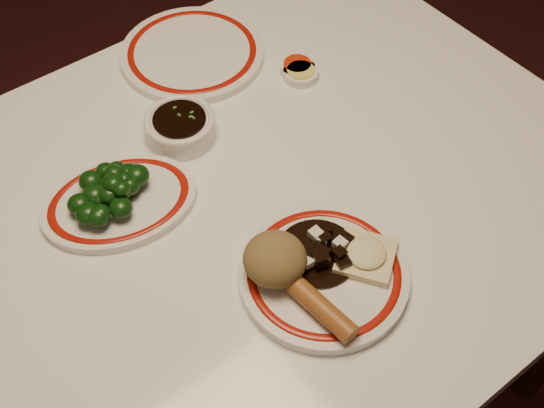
% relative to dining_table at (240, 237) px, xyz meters
% --- Properties ---
extents(ground, '(7.00, 7.00, 0.00)m').
position_rel_dining_table_xyz_m(ground, '(0.00, 0.00, -0.66)').
color(ground, black).
rests_on(ground, ground).
extents(dining_table, '(1.20, 0.90, 0.75)m').
position_rel_dining_table_xyz_m(dining_table, '(0.00, 0.00, 0.00)').
color(dining_table, white).
rests_on(dining_table, ground).
extents(main_plate, '(0.31, 0.31, 0.02)m').
position_rel_dining_table_xyz_m(main_plate, '(0.02, -0.19, 0.10)').
color(main_plate, white).
rests_on(main_plate, dining_table).
extents(rice_mound, '(0.09, 0.09, 0.06)m').
position_rel_dining_table_xyz_m(rice_mound, '(-0.04, -0.14, 0.14)').
color(rice_mound, olive).
rests_on(rice_mound, main_plate).
extents(spring_roll, '(0.04, 0.11, 0.03)m').
position_rel_dining_table_xyz_m(spring_roll, '(-0.03, -0.24, 0.12)').
color(spring_roll, '#955724').
rests_on(spring_roll, main_plate).
extents(fried_wonton, '(0.11, 0.11, 0.02)m').
position_rel_dining_table_xyz_m(fried_wonton, '(0.08, -0.21, 0.12)').
color(fried_wonton, beige).
rests_on(fried_wonton, main_plate).
extents(stirfry_heap, '(0.12, 0.12, 0.03)m').
position_rel_dining_table_xyz_m(stirfry_heap, '(0.03, -0.16, 0.12)').
color(stirfry_heap, black).
rests_on(stirfry_heap, main_plate).
extents(broccoli_plate, '(0.28, 0.26, 0.02)m').
position_rel_dining_table_xyz_m(broccoli_plate, '(-0.15, 0.10, 0.10)').
color(broccoli_plate, white).
rests_on(broccoli_plate, dining_table).
extents(broccoli_pile, '(0.13, 0.11, 0.05)m').
position_rel_dining_table_xyz_m(broccoli_pile, '(-0.16, 0.11, 0.13)').
color(broccoli_pile, '#23471C').
rests_on(broccoli_pile, broccoli_plate).
extents(soy_bowl, '(0.11, 0.11, 0.04)m').
position_rel_dining_table_xyz_m(soy_bowl, '(0.01, 0.17, 0.11)').
color(soy_bowl, white).
rests_on(soy_bowl, dining_table).
extents(sweet_sour_dish, '(0.06, 0.06, 0.02)m').
position_rel_dining_table_xyz_m(sweet_sour_dish, '(0.26, 0.18, 0.10)').
color(sweet_sour_dish, white).
rests_on(sweet_sour_dish, dining_table).
extents(mustard_dish, '(0.06, 0.06, 0.02)m').
position_rel_dining_table_xyz_m(mustard_dish, '(0.26, 0.16, 0.10)').
color(mustard_dish, white).
rests_on(mustard_dish, dining_table).
extents(far_plate, '(0.29, 0.29, 0.02)m').
position_rel_dining_table_xyz_m(far_plate, '(0.14, 0.33, 0.10)').
color(far_plate, white).
rests_on(far_plate, dining_table).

